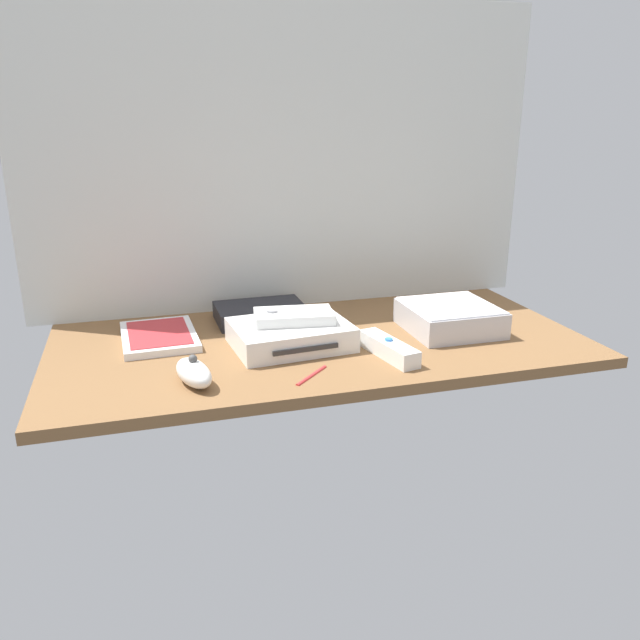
% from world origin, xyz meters
% --- Properties ---
extents(ground_plane, '(1.00, 0.48, 0.02)m').
position_xyz_m(ground_plane, '(0.00, 0.00, -0.01)').
color(ground_plane, brown).
rests_on(ground_plane, ground).
extents(back_wall, '(1.10, 0.01, 0.64)m').
position_xyz_m(back_wall, '(0.00, 0.25, 0.32)').
color(back_wall, silver).
rests_on(back_wall, ground).
extents(game_console, '(0.22, 0.18, 0.04)m').
position_xyz_m(game_console, '(-0.06, -0.02, 0.02)').
color(game_console, white).
rests_on(game_console, ground_plane).
extents(mini_computer, '(0.17, 0.17, 0.05)m').
position_xyz_m(mini_computer, '(0.26, -0.02, 0.03)').
color(mini_computer, silver).
rests_on(mini_computer, ground_plane).
extents(game_case, '(0.14, 0.20, 0.02)m').
position_xyz_m(game_case, '(-0.29, 0.09, 0.01)').
color(game_case, white).
rests_on(game_case, ground_plane).
extents(network_router, '(0.18, 0.13, 0.03)m').
position_xyz_m(network_router, '(-0.09, 0.15, 0.02)').
color(network_router, black).
rests_on(network_router, ground_plane).
extents(remote_wand, '(0.06, 0.15, 0.03)m').
position_xyz_m(remote_wand, '(0.09, -0.12, 0.02)').
color(remote_wand, white).
rests_on(remote_wand, ground_plane).
extents(remote_nunchuk, '(0.07, 0.11, 0.05)m').
position_xyz_m(remote_nunchuk, '(-0.25, -0.14, 0.02)').
color(remote_nunchuk, white).
rests_on(remote_nunchuk, ground_plane).
extents(remote_classic_pad, '(0.15, 0.10, 0.02)m').
position_xyz_m(remote_classic_pad, '(-0.05, -0.01, 0.05)').
color(remote_classic_pad, white).
rests_on(remote_classic_pad, game_console).
extents(stylus_pen, '(0.07, 0.07, 0.01)m').
position_xyz_m(stylus_pen, '(-0.06, -0.16, 0.00)').
color(stylus_pen, red).
rests_on(stylus_pen, ground_plane).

